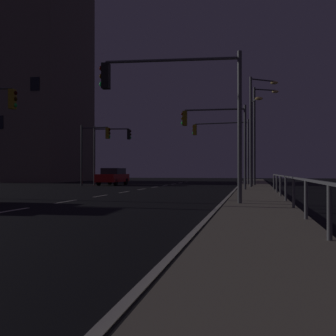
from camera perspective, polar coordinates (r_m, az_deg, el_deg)
The scene contains 15 objects.
ground_plane at distance 22.04m, azimuth -8.88°, elevation -3.80°, with size 112.00×112.00×0.00m, color black.
sidewalk_right at distance 20.64m, azimuth 12.32°, elevation -3.83°, with size 2.39×77.00×0.14m, color gray.
lane_markings_center at distance 25.34m, azimuth -6.09°, elevation -3.35°, with size 0.14×50.00×0.01m.
lane_edge_line at distance 25.66m, azimuth 8.97°, elevation -3.31°, with size 0.14×53.00×0.01m.
car_oncoming at distance 38.06m, azimuth -7.68°, elevation -1.14°, with size 1.86×4.42×1.57m.
traffic_light_far_right at distance 36.81m, azimuth 7.72°, elevation 4.09°, with size 5.09×0.84×5.68m.
traffic_light_far_center at distance 36.54m, azimuth -10.31°, elevation 3.36°, with size 2.86×0.49×5.35m.
traffic_light_near_left at distance 15.27m, azimuth 1.22°, elevation 10.07°, with size 5.27×0.69×5.50m.
traffic_light_near_right at distance 39.17m, azimuth -8.06°, elevation 3.35°, with size 3.58×0.74×5.54m.
traffic_light_overhead_east at distance 26.46m, azimuth 6.79°, elevation 5.26°, with size 4.17×0.41×5.35m.
street_lamp_median at distance 35.14m, azimuth 12.44°, elevation 5.62°, with size 2.10×1.16×8.13m.
street_lamp_across_street at distance 30.89m, azimuth 12.03°, elevation 6.40°, with size 2.10×1.49×8.05m.
street_lamp_mid_block at distance 31.86m, azimuth 11.75°, elevation 4.83°, with size 0.90×2.39×6.62m.
barrier_fence at distance 13.50m, azimuth 17.07°, elevation -2.19°, with size 0.09×24.76×0.98m.
building_distant at distance 56.37m, azimuth -19.44°, elevation 12.41°, with size 14.05×12.62×27.60m.
Camera 1 is at (7.74, -3.10, 1.30)m, focal length 43.80 mm.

